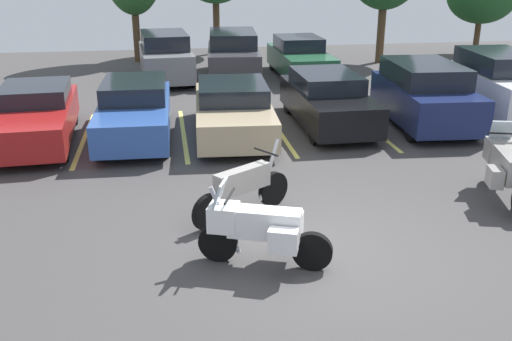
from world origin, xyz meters
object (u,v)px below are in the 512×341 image
(car_red, at_px, (36,116))
(car_far_grey, at_px, (165,57))
(car_tan, at_px, (233,110))
(car_far_charcoal, at_px, (233,55))
(car_far_green, at_px, (300,58))
(car_black, at_px, (327,100))
(car_white, at_px, (501,85))
(motorcycle_second, at_px, (243,189))
(motorcycle_touring, at_px, (260,228))
(motorcycle_third, at_px, (508,166))
(car_blue, at_px, (135,110))
(car_navy, at_px, (425,95))

(car_red, xyz_separation_m, car_far_grey, (3.39, 7.36, 0.20))
(car_tan, xyz_separation_m, car_far_grey, (-1.68, 7.51, 0.20))
(car_far_charcoal, bearing_deg, car_red, -128.18)
(car_far_green, bearing_deg, car_black, -96.83)
(car_black, distance_m, car_white, 5.34)
(motorcycle_second, relative_size, car_far_grey, 0.43)
(car_white, bearing_deg, car_red, -177.84)
(motorcycle_touring, bearing_deg, car_black, 67.11)
(motorcycle_second, bearing_deg, motorcycle_third, 0.69)
(car_far_charcoal, bearing_deg, motorcycle_touring, -95.34)
(car_far_charcoal, bearing_deg, car_black, -76.45)
(car_blue, distance_m, car_navy, 8.00)
(motorcycle_second, xyz_separation_m, car_white, (8.50, 5.87, 0.38))
(car_black, distance_m, car_far_grey, 8.31)
(motorcycle_third, height_order, car_red, same)
(car_tan, bearing_deg, car_blue, 175.53)
(car_blue, relative_size, car_far_green, 1.02)
(motorcycle_third, height_order, car_blue, car_blue)
(car_blue, bearing_deg, motorcycle_third, -36.03)
(motorcycle_third, distance_m, car_far_grey, 14.24)
(motorcycle_touring, distance_m, car_white, 11.43)
(car_blue, distance_m, car_far_grey, 7.36)
(car_red, bearing_deg, car_black, 2.29)
(car_tan, xyz_separation_m, car_far_charcoal, (0.95, 7.80, 0.18))
(motorcycle_third, height_order, car_far_charcoal, car_far_charcoal)
(car_navy, height_order, car_far_charcoal, car_far_charcoal)
(motorcycle_second, height_order, car_black, car_black)
(car_far_green, bearing_deg, car_navy, -75.68)
(car_far_green, bearing_deg, car_red, -139.79)
(motorcycle_touring, distance_m, motorcycle_third, 5.56)
(motorcycle_touring, bearing_deg, motorcycle_second, 90.31)
(motorcycle_touring, bearing_deg, car_far_grey, 94.87)
(motorcycle_second, xyz_separation_m, car_red, (-4.62, 5.38, 0.14))
(motorcycle_second, bearing_deg, car_navy, 42.20)
(car_blue, xyz_separation_m, car_far_grey, (0.89, 7.31, 0.17))
(car_black, bearing_deg, car_tan, -170.40)
(car_black, distance_m, car_far_green, 7.03)
(car_tan, height_order, car_navy, car_navy)
(motorcycle_second, xyz_separation_m, car_far_green, (4.00, 12.67, 0.16))
(car_black, bearing_deg, motorcycle_second, -119.09)
(motorcycle_second, height_order, motorcycle_third, motorcycle_third)
(motorcycle_second, relative_size, car_tan, 0.39)
(car_black, relative_size, car_white, 1.02)
(motorcycle_touring, xyz_separation_m, car_far_charcoal, (1.39, 14.82, 0.24))
(motorcycle_touring, distance_m, car_far_grey, 14.58)
(motorcycle_second, distance_m, car_far_green, 13.28)
(car_red, distance_m, car_white, 13.13)
(car_red, height_order, car_blue, car_blue)
(car_black, bearing_deg, car_red, -177.71)
(car_blue, height_order, car_navy, car_navy)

